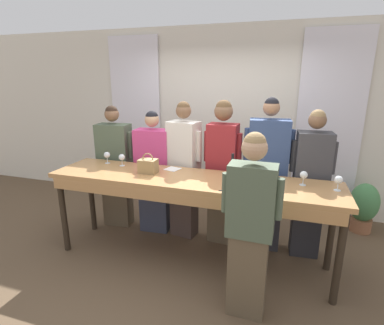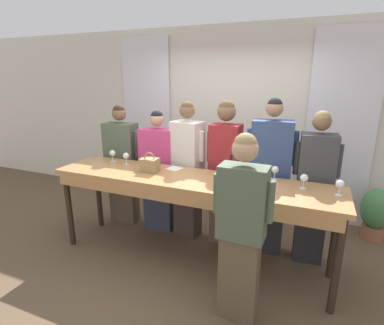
{
  "view_description": "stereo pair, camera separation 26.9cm",
  "coord_description": "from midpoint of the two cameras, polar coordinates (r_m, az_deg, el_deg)",
  "views": [
    {
      "loc": [
        0.95,
        -2.91,
        2.05
      ],
      "look_at": [
        0.0,
        0.07,
        1.15
      ],
      "focal_mm": 28.0,
      "sensor_mm": 36.0,
      "label": 1
    },
    {
      "loc": [
        1.2,
        -2.82,
        2.05
      ],
      "look_at": [
        0.0,
        0.07,
        1.15
      ],
      "focal_mm": 28.0,
      "sensor_mm": 36.0,
      "label": 2
    }
  ],
  "objects": [
    {
      "name": "wine_glass_front_right",
      "position": [
        3.1,
        23.96,
        -3.16
      ],
      "size": [
        0.08,
        0.08,
        0.15
      ],
      "color": "white",
      "rests_on": "tasting_bar"
    },
    {
      "name": "guest_cream_sweater",
      "position": [
        3.83,
        -3.56,
        -1.47
      ],
      "size": [
        0.49,
        0.32,
        1.77
      ],
      "color": "#473833",
      "rests_on": "ground_plane"
    },
    {
      "name": "guest_navy_coat",
      "position": [
        3.59,
        11.95,
        -2.54
      ],
      "size": [
        0.57,
        0.28,
        1.84
      ],
      "color": "#28282D",
      "rests_on": "ground_plane"
    },
    {
      "name": "ground_plane",
      "position": [
        3.68,
        -2.54,
        -17.85
      ],
      "size": [
        18.0,
        18.0,
        0.0
      ],
      "primitive_type": "plane",
      "color": "brown"
    },
    {
      "name": "curtain_panel_left",
      "position": [
        5.27,
        -12.01,
        7.94
      ],
      "size": [
        0.88,
        0.03,
        2.69
      ],
      "color": "white",
      "rests_on": "ground_plane"
    },
    {
      "name": "curtain_panel_right",
      "position": [
        4.61,
        23.02,
        5.91
      ],
      "size": [
        0.88,
        0.03,
        2.69
      ],
      "color": "white",
      "rests_on": "ground_plane"
    },
    {
      "name": "wine_bottle",
      "position": [
        3.06,
        5.16,
        -1.87
      ],
      "size": [
        0.07,
        0.07,
        0.31
      ],
      "color": "black",
      "rests_on": "tasting_bar"
    },
    {
      "name": "guest_striped_shirt",
      "position": [
        3.67,
        3.64,
        -1.52
      ],
      "size": [
        0.47,
        0.26,
        1.8
      ],
      "color": "brown",
      "rests_on": "ground_plane"
    },
    {
      "name": "guest_beige_cap",
      "position": [
        3.6,
        19.6,
        -4.03
      ],
      "size": [
        0.49,
        0.29,
        1.72
      ],
      "color": "#28282D",
      "rests_on": "ground_plane"
    },
    {
      "name": "pen",
      "position": [
        2.87,
        3.66,
        -5.32
      ],
      "size": [
        0.11,
        0.06,
        0.01
      ],
      "color": "black",
      "rests_on": "tasting_bar"
    },
    {
      "name": "napkin",
      "position": [
        3.54,
        -5.9,
        -1.26
      ],
      "size": [
        0.2,
        0.2,
        0.0
      ],
      "color": "white",
      "rests_on": "tasting_bar"
    },
    {
      "name": "tasting_bar",
      "position": [
        3.25,
        -2.89,
        -4.69
      ],
      "size": [
        3.15,
        0.7,
        1.0
      ],
      "color": "#B27F4C",
      "rests_on": "ground_plane"
    },
    {
      "name": "guest_pink_top",
      "position": [
        4.02,
        -9.19,
        -2.01
      ],
      "size": [
        0.57,
        0.28,
        1.64
      ],
      "color": "#383D51",
      "rests_on": "ground_plane"
    },
    {
      "name": "wine_glass_center_right",
      "position": [
        3.11,
        7.2,
        -1.79
      ],
      "size": [
        0.08,
        0.08,
        0.15
      ],
      "color": "white",
      "rests_on": "tasting_bar"
    },
    {
      "name": "wine_glass_front_left",
      "position": [
        3.3,
        13.1,
        -1.02
      ],
      "size": [
        0.08,
        0.08,
        0.15
      ],
      "color": "white",
      "rests_on": "tasting_bar"
    },
    {
      "name": "wine_glass_center_mid",
      "position": [
        3.92,
        -17.8,
        1.31
      ],
      "size": [
        0.08,
        0.08,
        0.15
      ],
      "color": "white",
      "rests_on": "tasting_bar"
    },
    {
      "name": "wine_glass_center_left",
      "position": [
        3.76,
        -15.24,
        0.88
      ],
      "size": [
        0.08,
        0.08,
        0.15
      ],
      "color": "white",
      "rests_on": "tasting_bar"
    },
    {
      "name": "guest_olive_jacket",
      "position": [
        4.29,
        -16.1,
        -0.84
      ],
      "size": [
        0.55,
        0.28,
        1.69
      ],
      "color": "brown",
      "rests_on": "ground_plane"
    },
    {
      "name": "potted_plant",
      "position": [
        4.63,
        28.47,
        -7.31
      ],
      "size": [
        0.37,
        0.37,
        0.69
      ],
      "color": "#935B3D",
      "rests_on": "ground_plane"
    },
    {
      "name": "wine_glass_front_mid",
      "position": [
        3.13,
        18.23,
        -2.35
      ],
      "size": [
        0.08,
        0.08,
        0.15
      ],
      "color": "white",
      "rests_on": "tasting_bar"
    },
    {
      "name": "host_pouring",
      "position": [
        2.55,
        7.97,
        -11.94
      ],
      "size": [
        0.49,
        0.22,
        1.65
      ],
      "color": "brown",
      "rests_on": "ground_plane"
    },
    {
      "name": "wall_back",
      "position": [
        4.77,
        4.54,
        8.11
      ],
      "size": [
        12.0,
        0.06,
        2.8
      ],
      "color": "silver",
      "rests_on": "ground_plane"
    },
    {
      "name": "handbag",
      "position": [
        3.43,
        -10.6,
        -0.64
      ],
      "size": [
        0.2,
        0.15,
        0.23
      ],
      "color": "#997A4C",
      "rests_on": "tasting_bar"
    }
  ]
}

